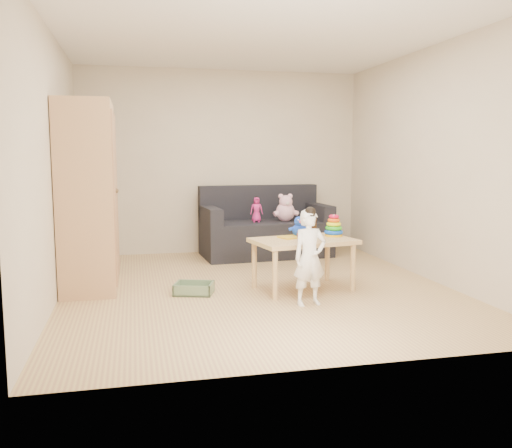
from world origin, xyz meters
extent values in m
plane|color=tan|center=(0.00, 0.00, 0.00)|extent=(4.50, 4.50, 0.00)
plane|color=white|center=(0.00, 0.00, 2.60)|extent=(4.50, 4.50, 0.00)
plane|color=beige|center=(0.00, 2.25, 1.30)|extent=(4.00, 0.00, 4.00)
plane|color=beige|center=(0.00, -2.25, 1.30)|extent=(4.00, 0.00, 4.00)
plane|color=beige|center=(-2.00, 0.00, 1.30)|extent=(0.00, 4.50, 4.50)
plane|color=beige|center=(2.00, 0.00, 1.30)|extent=(0.00, 4.50, 4.50)
cube|color=tan|center=(-1.72, 0.39, 0.97)|extent=(0.54, 1.08, 1.95)
cube|color=black|center=(0.53, 1.76, 0.24)|extent=(1.79, 0.98, 0.49)
cube|color=#E1C67B|center=(0.45, -0.19, 0.27)|extent=(1.12, 0.82, 0.54)
imported|color=white|center=(0.34, -0.76, 0.44)|extent=(0.35, 0.26, 0.88)
imported|color=#D92882|center=(0.38, 1.66, 0.66)|extent=(0.19, 0.14, 0.34)
cylinder|color=yellow|center=(0.83, -0.07, 0.55)|extent=(0.19, 0.19, 0.02)
cylinder|color=silver|center=(0.83, -0.07, 0.66)|extent=(0.02, 0.02, 0.22)
torus|color=blue|center=(0.83, -0.07, 0.58)|extent=(0.20, 0.20, 0.04)
torus|color=green|center=(0.83, -0.07, 0.63)|extent=(0.18, 0.18, 0.04)
torus|color=#EDEF0C|center=(0.83, -0.07, 0.67)|extent=(0.16, 0.16, 0.04)
torus|color=#F0540C|center=(0.83, -0.07, 0.71)|extent=(0.13, 0.13, 0.04)
torus|color=red|center=(0.83, -0.07, 0.75)|extent=(0.11, 0.11, 0.04)
cylinder|color=black|center=(0.64, 0.06, 0.63)|extent=(0.08, 0.08, 0.18)
cylinder|color=black|center=(0.64, 0.06, 0.74)|extent=(0.04, 0.04, 0.05)
cylinder|color=black|center=(0.64, 0.06, 0.77)|extent=(0.04, 0.04, 0.02)
cube|color=gold|center=(0.34, -0.09, 0.54)|extent=(0.25, 0.25, 0.01)
camera|label=1|loc=(-1.25, -5.50, 1.41)|focal=38.00mm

